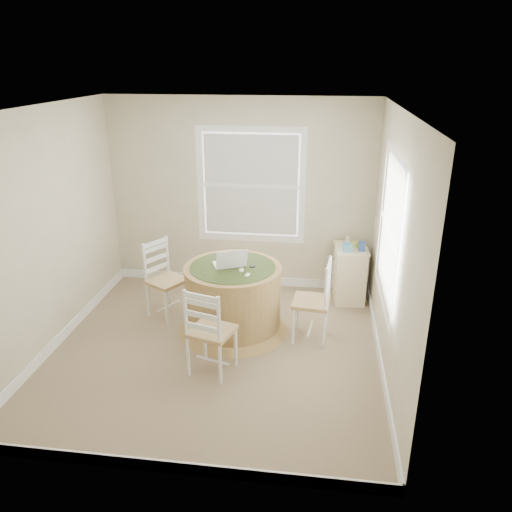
# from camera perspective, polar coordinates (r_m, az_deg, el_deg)

# --- Properties ---
(room) EXTENTS (3.64, 3.64, 2.64)m
(room) POSITION_cam_1_polar(r_m,az_deg,el_deg) (5.23, -2.91, 2.30)
(room) COLOR #8D735A
(room) RESTS_ON ground
(round_table) EXTENTS (1.31, 1.31, 0.81)m
(round_table) POSITION_cam_1_polar(r_m,az_deg,el_deg) (5.86, -2.63, -4.58)
(round_table) COLOR #A17F48
(round_table) RESTS_ON ground
(chair_left) EXTENTS (0.56, 0.57, 0.95)m
(chair_left) POSITION_cam_1_polar(r_m,az_deg,el_deg) (6.26, -10.15, -2.78)
(chair_left) COLOR white
(chair_left) RESTS_ON ground
(chair_near) EXTENTS (0.52, 0.50, 0.95)m
(chair_near) POSITION_cam_1_polar(r_m,az_deg,el_deg) (5.10, -5.12, -8.49)
(chair_near) COLOR white
(chair_near) RESTS_ON ground
(chair_right) EXTENTS (0.44, 0.46, 0.95)m
(chair_right) POSITION_cam_1_polar(r_m,az_deg,el_deg) (5.69, 6.33, -5.17)
(chair_right) COLOR white
(chair_right) RESTS_ON ground
(laptop) EXTENTS (0.44, 0.42, 0.25)m
(laptop) POSITION_cam_1_polar(r_m,az_deg,el_deg) (5.72, -2.99, -0.83)
(laptop) COLOR white
(laptop) RESTS_ON round_table
(mouse) EXTENTS (0.08, 0.11, 0.04)m
(mouse) POSITION_cam_1_polar(r_m,az_deg,el_deg) (5.59, -1.70, -1.63)
(mouse) COLOR white
(mouse) RESTS_ON round_table
(phone) EXTENTS (0.06, 0.10, 0.02)m
(phone) POSITION_cam_1_polar(r_m,az_deg,el_deg) (5.48, -1.02, -2.22)
(phone) COLOR #B7BABF
(phone) RESTS_ON round_table
(keys) EXTENTS (0.07, 0.06, 0.02)m
(keys) POSITION_cam_1_polar(r_m,az_deg,el_deg) (5.69, -0.42, -1.24)
(keys) COLOR black
(keys) RESTS_ON round_table
(corner_chest) EXTENTS (0.46, 0.59, 0.74)m
(corner_chest) POSITION_cam_1_polar(r_m,az_deg,el_deg) (6.74, 10.60, -1.98)
(corner_chest) COLOR beige
(corner_chest) RESTS_ON ground
(tissue_box) EXTENTS (0.13, 0.13, 0.10)m
(tissue_box) POSITION_cam_1_polar(r_m,az_deg,el_deg) (6.47, 10.44, 1.01)
(tissue_box) COLOR #549CC1
(tissue_box) RESTS_ON corner_chest
(box_yellow) EXTENTS (0.16, 0.11, 0.06)m
(box_yellow) POSITION_cam_1_polar(r_m,az_deg,el_deg) (6.62, 11.45, 1.24)
(box_yellow) COLOR #BBC846
(box_yellow) RESTS_ON corner_chest
(box_blue) EXTENTS (0.09, 0.09, 0.12)m
(box_blue) POSITION_cam_1_polar(r_m,az_deg,el_deg) (6.51, 11.94, 1.11)
(box_blue) COLOR #35539F
(box_blue) RESTS_ON corner_chest
(cup_cream) EXTENTS (0.07, 0.07, 0.09)m
(cup_cream) POSITION_cam_1_polar(r_m,az_deg,el_deg) (6.71, 10.46, 1.74)
(cup_cream) COLOR beige
(cup_cream) RESTS_ON corner_chest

